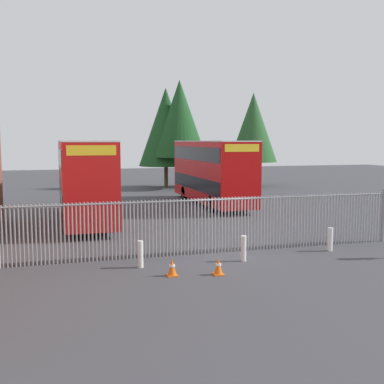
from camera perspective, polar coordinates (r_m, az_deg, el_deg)
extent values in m
plane|color=#3D3D42|center=(26.51, -2.45, -3.41)|extent=(100.00, 100.00, 0.00)
cylinder|color=gray|center=(17.77, -21.87, -5.02)|extent=(0.06, 0.06, 2.20)
cylinder|color=gray|center=(17.76, -21.42, -5.01)|extent=(0.06, 0.06, 2.20)
cylinder|color=gray|center=(17.75, -20.97, -5.00)|extent=(0.06, 0.06, 2.20)
cylinder|color=gray|center=(17.73, -20.52, -4.99)|extent=(0.06, 0.06, 2.20)
cylinder|color=gray|center=(17.72, -20.07, -4.97)|extent=(0.06, 0.06, 2.20)
cylinder|color=gray|center=(17.72, -19.61, -4.96)|extent=(0.06, 0.06, 2.20)
cylinder|color=gray|center=(17.71, -19.16, -4.95)|extent=(0.06, 0.06, 2.20)
cylinder|color=gray|center=(17.70, -18.71, -4.94)|extent=(0.06, 0.06, 2.20)
cylinder|color=gray|center=(17.70, -18.25, -4.93)|extent=(0.06, 0.06, 2.20)
cylinder|color=gray|center=(17.69, -17.80, -4.91)|extent=(0.06, 0.06, 2.20)
cylinder|color=gray|center=(17.69, -17.34, -4.90)|extent=(0.06, 0.06, 2.20)
cylinder|color=gray|center=(17.68, -16.89, -4.89)|extent=(0.06, 0.06, 2.20)
cylinder|color=gray|center=(17.68, -16.44, -4.88)|extent=(0.06, 0.06, 2.20)
cylinder|color=gray|center=(17.68, -15.98, -4.86)|extent=(0.06, 0.06, 2.20)
cylinder|color=gray|center=(17.68, -15.53, -4.85)|extent=(0.06, 0.06, 2.20)
cylinder|color=gray|center=(17.69, -15.07, -4.83)|extent=(0.06, 0.06, 2.20)
cylinder|color=gray|center=(17.69, -14.62, -4.82)|extent=(0.06, 0.06, 2.20)
cylinder|color=gray|center=(17.69, -14.17, -4.80)|extent=(0.06, 0.06, 2.20)
cylinder|color=gray|center=(17.70, -13.71, -4.79)|extent=(0.06, 0.06, 2.20)
cylinder|color=gray|center=(17.71, -13.26, -4.77)|extent=(0.06, 0.06, 2.20)
cylinder|color=gray|center=(17.71, -12.81, -4.76)|extent=(0.06, 0.06, 2.20)
cylinder|color=gray|center=(17.72, -12.35, -4.74)|extent=(0.06, 0.06, 2.20)
cylinder|color=gray|center=(17.73, -11.90, -4.72)|extent=(0.06, 0.06, 2.20)
cylinder|color=gray|center=(17.74, -11.45, -4.71)|extent=(0.06, 0.06, 2.20)
cylinder|color=gray|center=(17.76, -11.00, -4.69)|extent=(0.06, 0.06, 2.20)
cylinder|color=gray|center=(17.77, -10.55, -4.67)|extent=(0.06, 0.06, 2.20)
cylinder|color=gray|center=(17.78, -10.10, -4.66)|extent=(0.06, 0.06, 2.20)
cylinder|color=gray|center=(17.80, -9.65, -4.64)|extent=(0.06, 0.06, 2.20)
cylinder|color=gray|center=(17.81, -9.21, -4.62)|extent=(0.06, 0.06, 2.20)
cylinder|color=gray|center=(17.83, -8.76, -4.60)|extent=(0.06, 0.06, 2.20)
cylinder|color=gray|center=(17.85, -8.31, -4.58)|extent=(0.06, 0.06, 2.20)
cylinder|color=gray|center=(17.87, -7.87, -4.56)|extent=(0.06, 0.06, 2.20)
cylinder|color=gray|center=(17.89, -7.42, -4.54)|extent=(0.06, 0.06, 2.20)
cylinder|color=gray|center=(17.91, -6.98, -4.53)|extent=(0.06, 0.06, 2.20)
cylinder|color=gray|center=(17.94, -6.54, -4.51)|extent=(0.06, 0.06, 2.20)
cylinder|color=gray|center=(17.96, -6.10, -4.49)|extent=(0.06, 0.06, 2.20)
cylinder|color=gray|center=(17.98, -5.66, -4.47)|extent=(0.06, 0.06, 2.20)
cylinder|color=gray|center=(18.01, -5.22, -4.45)|extent=(0.06, 0.06, 2.20)
cylinder|color=gray|center=(18.04, -4.78, -4.43)|extent=(0.06, 0.06, 2.20)
cylinder|color=gray|center=(18.07, -4.35, -4.41)|extent=(0.06, 0.06, 2.20)
cylinder|color=gray|center=(18.09, -3.92, -4.39)|extent=(0.06, 0.06, 2.20)
cylinder|color=gray|center=(18.12, -3.48, -4.36)|extent=(0.06, 0.06, 2.20)
cylinder|color=gray|center=(18.16, -3.05, -4.34)|extent=(0.06, 0.06, 2.20)
cylinder|color=gray|center=(18.19, -2.62, -4.32)|extent=(0.06, 0.06, 2.20)
cylinder|color=gray|center=(18.22, -2.19, -4.30)|extent=(0.06, 0.06, 2.20)
cylinder|color=gray|center=(18.26, -1.77, -4.28)|extent=(0.06, 0.06, 2.20)
cylinder|color=gray|center=(18.29, -1.34, -4.26)|extent=(0.06, 0.06, 2.20)
cylinder|color=gray|center=(18.33, -0.92, -4.24)|extent=(0.06, 0.06, 2.20)
cylinder|color=gray|center=(18.36, -0.50, -4.21)|extent=(0.06, 0.06, 2.20)
cylinder|color=gray|center=(18.40, -0.08, -4.19)|extent=(0.06, 0.06, 2.20)
cylinder|color=gray|center=(18.44, 0.34, -4.17)|extent=(0.06, 0.06, 2.20)
cylinder|color=gray|center=(18.48, 0.75, -4.15)|extent=(0.06, 0.06, 2.20)
cylinder|color=gray|center=(18.52, 1.17, -4.13)|extent=(0.06, 0.06, 2.20)
cylinder|color=gray|center=(18.56, 1.58, -4.10)|extent=(0.06, 0.06, 2.20)
cylinder|color=gray|center=(18.61, 1.99, -4.08)|extent=(0.06, 0.06, 2.20)
cylinder|color=gray|center=(18.65, 2.40, -4.06)|extent=(0.06, 0.06, 2.20)
cylinder|color=gray|center=(18.70, 2.81, -4.03)|extent=(0.06, 0.06, 2.20)
cylinder|color=gray|center=(18.74, 3.21, -4.01)|extent=(0.06, 0.06, 2.20)
cylinder|color=gray|center=(18.79, 3.61, -3.99)|extent=(0.06, 0.06, 2.20)
cylinder|color=gray|center=(18.84, 4.01, -3.97)|extent=(0.06, 0.06, 2.20)
cylinder|color=gray|center=(18.89, 4.41, -3.94)|extent=(0.06, 0.06, 2.20)
cylinder|color=gray|center=(18.93, 4.81, -3.92)|extent=(0.06, 0.06, 2.20)
cylinder|color=gray|center=(18.99, 5.20, -3.90)|extent=(0.06, 0.06, 2.20)
cylinder|color=gray|center=(19.04, 5.59, -3.87)|extent=(0.06, 0.06, 2.20)
cylinder|color=gray|center=(19.09, 5.98, -3.85)|extent=(0.06, 0.06, 2.20)
cylinder|color=gray|center=(19.14, 6.37, -3.83)|extent=(0.06, 0.06, 2.20)
cylinder|color=gray|center=(19.20, 6.76, -3.80)|extent=(0.06, 0.06, 2.20)
cylinder|color=gray|center=(19.25, 7.14, -3.78)|extent=(0.06, 0.06, 2.20)
cylinder|color=gray|center=(19.31, 7.52, -3.75)|extent=(0.06, 0.06, 2.20)
cylinder|color=gray|center=(19.36, 7.90, -3.73)|extent=(0.06, 0.06, 2.20)
cylinder|color=gray|center=(19.42, 8.28, -3.71)|extent=(0.06, 0.06, 2.20)
cylinder|color=gray|center=(19.48, 8.65, -3.68)|extent=(0.06, 0.06, 2.20)
cylinder|color=gray|center=(19.54, 9.02, -3.66)|extent=(0.06, 0.06, 2.20)
cylinder|color=gray|center=(19.60, 9.39, -3.64)|extent=(0.06, 0.06, 2.20)
cylinder|color=gray|center=(19.66, 9.76, -3.61)|extent=(0.06, 0.06, 2.20)
cylinder|color=gray|center=(19.72, 10.13, -3.59)|extent=(0.06, 0.06, 2.20)
cylinder|color=gray|center=(19.78, 10.49, -3.57)|extent=(0.06, 0.06, 2.20)
cylinder|color=gray|center=(19.84, 10.85, -3.54)|extent=(0.06, 0.06, 2.20)
cylinder|color=gray|center=(19.91, 11.21, -3.52)|extent=(0.06, 0.06, 2.20)
cylinder|color=gray|center=(19.97, 11.56, -3.49)|extent=(0.06, 0.06, 2.20)
cylinder|color=gray|center=(20.04, 11.92, -3.47)|extent=(0.06, 0.06, 2.20)
cylinder|color=gray|center=(20.10, 12.27, -3.45)|extent=(0.06, 0.06, 2.20)
cylinder|color=gray|center=(20.17, 12.62, -3.42)|extent=(0.06, 0.06, 2.20)
cylinder|color=gray|center=(20.24, 12.96, -3.40)|extent=(0.06, 0.06, 2.20)
cylinder|color=gray|center=(20.31, 13.31, -3.38)|extent=(0.06, 0.06, 2.20)
cylinder|color=gray|center=(20.38, 13.65, -3.35)|extent=(0.06, 0.06, 2.20)
cylinder|color=gray|center=(20.45, 13.99, -3.33)|extent=(0.06, 0.06, 2.20)
cylinder|color=gray|center=(20.52, 14.33, -3.31)|extent=(0.06, 0.06, 2.20)
cylinder|color=gray|center=(20.59, 14.66, -3.28)|extent=(0.06, 0.06, 2.20)
cylinder|color=gray|center=(20.66, 15.00, -3.26)|extent=(0.06, 0.06, 2.20)
cylinder|color=gray|center=(20.73, 15.33, -3.24)|extent=(0.06, 0.06, 2.20)
cylinder|color=gray|center=(20.81, 15.65, -3.21)|extent=(0.06, 0.06, 2.20)
cylinder|color=gray|center=(20.88, 15.98, -3.19)|extent=(0.06, 0.06, 2.20)
cylinder|color=gray|center=(20.95, 16.30, -3.17)|extent=(0.06, 0.06, 2.20)
cylinder|color=gray|center=(21.03, 16.62, -3.14)|extent=(0.06, 0.06, 2.20)
cylinder|color=gray|center=(21.11, 16.94, -3.12)|extent=(0.06, 0.06, 2.20)
cylinder|color=gray|center=(21.18, 17.26, -3.10)|extent=(0.06, 0.06, 2.20)
cylinder|color=gray|center=(21.26, 17.57, -3.08)|extent=(0.06, 0.06, 2.20)
cylinder|color=gray|center=(21.34, 17.89, -3.05)|extent=(0.06, 0.06, 2.20)
cylinder|color=gray|center=(21.42, 18.19, -3.03)|extent=(0.06, 0.06, 2.20)
cylinder|color=gray|center=(21.49, 18.50, -3.01)|extent=(0.06, 0.06, 2.20)
cylinder|color=gray|center=(21.57, 18.81, -2.99)|extent=(0.06, 0.06, 2.20)
cylinder|color=gray|center=(21.65, 19.11, -2.96)|extent=(0.06, 0.06, 2.20)
cylinder|color=gray|center=(21.74, 19.41, -2.94)|extent=(0.06, 0.06, 2.20)
cylinder|color=gray|center=(21.82, 19.71, -2.92)|extent=(0.06, 0.06, 2.20)
cylinder|color=gray|center=(21.90, 20.00, -2.90)|extent=(0.06, 0.06, 2.20)
cylinder|color=gray|center=(21.98, 20.30, -2.87)|extent=(0.06, 0.06, 2.20)
cylinder|color=gray|center=(22.07, 20.59, -2.85)|extent=(0.06, 0.06, 2.20)
cylinder|color=gray|center=(22.15, 20.88, -2.83)|extent=(0.06, 0.06, 2.20)
cylinder|color=gray|center=(22.23, 21.17, -2.81)|extent=(0.06, 0.06, 2.20)
cylinder|color=gray|center=(22.32, 21.45, -2.79)|extent=(0.06, 0.06, 2.20)
cylinder|color=gray|center=(22.40, 21.73, -2.77)|extent=(0.06, 0.06, 2.20)
cylinder|color=gray|center=(22.49, 22.01, -2.74)|extent=(0.06, 0.06, 2.20)
cylinder|color=gray|center=(18.52, 2.62, -0.94)|extent=(15.79, 0.07, 0.07)
cylinder|color=gray|center=(22.48, 22.02, -2.56)|extent=(0.14, 0.14, 2.35)
cube|color=red|center=(26.46, -12.83, 1.56)|extent=(2.50, 10.80, 4.00)
cube|color=black|center=(26.54, -12.79, -0.16)|extent=(2.54, 10.37, 0.90)
cube|color=black|center=(26.39, -12.89, 4.15)|extent=(2.54, 10.37, 0.90)
cube|color=yellow|center=(21.05, -12.00, 4.92)|extent=(2.12, 0.12, 0.44)
cube|color=silver|center=(26.38, -12.94, 5.96)|extent=(2.50, 10.80, 0.08)
cylinder|color=black|center=(23.32, -14.90, -3.64)|extent=(0.30, 1.04, 1.04)
cylinder|color=black|center=(23.47, -9.51, -3.45)|extent=(0.30, 1.04, 1.04)
cylinder|color=black|center=(29.56, -15.24, -1.60)|extent=(0.30, 1.04, 1.04)
cylinder|color=black|center=(29.68, -10.99, -1.47)|extent=(0.30, 1.04, 1.04)
cube|color=#B70C0C|center=(32.59, 2.38, 2.55)|extent=(2.50, 10.80, 4.00)
cube|color=black|center=(32.65, 2.38, 1.15)|extent=(2.54, 10.37, 0.90)
cube|color=black|center=(32.53, 2.39, 4.66)|extent=(2.54, 10.37, 0.90)
cube|color=yellow|center=(27.51, 6.01, 5.29)|extent=(2.12, 0.12, 0.44)
cube|color=silver|center=(32.52, 2.40, 6.12)|extent=(2.50, 10.80, 0.08)
cylinder|color=black|center=(29.26, 2.44, -1.47)|extent=(0.30, 1.04, 1.04)
cylinder|color=black|center=(30.04, 6.42, -1.30)|extent=(0.30, 1.04, 1.04)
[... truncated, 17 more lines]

